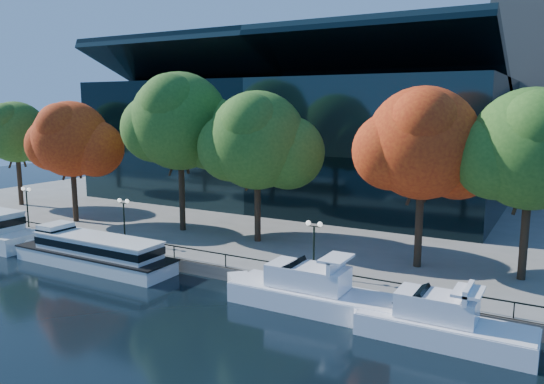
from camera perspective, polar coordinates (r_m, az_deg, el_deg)
The scene contains 16 objects.
ground at distance 41.61m, azimuth -13.33°, elevation -9.29°, with size 160.00×160.00×0.00m, color black.
promenade at distance 71.64m, azimuth 6.75°, elevation -0.86°, with size 90.00×67.08×1.00m.
railing at distance 43.38m, azimuth -10.50°, elevation -5.75°, with size 88.20×0.08×0.99m.
convention_building at distance 68.20m, azimuth 2.26°, elevation 5.47°, with size 50.00×24.57×21.43m.
tour_boat at distance 46.26m, azimuth -18.97°, elevation -5.94°, with size 16.45×3.67×3.12m.
cruiser_near at distance 35.15m, azimuth 3.94°, elevation -10.58°, with size 12.83×3.30×3.72m.
cruiser_far at distance 31.88m, azimuth 17.23°, elevation -13.21°, with size 10.77×2.98×3.52m.
tree_0 at distance 71.03m, azimuth -25.79°, elevation 5.70°, with size 9.16×7.51×12.56m.
tree_1 at distance 58.40m, azimuth -20.72°, elevation 5.17°, with size 9.74×7.98×12.54m.
tree_2 at distance 51.27m, azimuth -9.75°, elevation 7.28°, with size 11.59×9.51×15.23m.
tree_3 at distance 46.39m, azimuth -1.45°, elevation 5.34°, with size 10.79×8.85×13.38m.
tree_4 at distance 40.34m, azimuth 16.11°, elevation 4.80°, with size 10.39×8.52×13.51m.
tree_5 at distance 39.91m, azimuth 26.34°, elevation 3.89°, with size 10.38×8.51×13.33m.
lamp_0 at distance 58.19m, azimuth -24.89°, elevation -0.56°, with size 1.26×0.36×4.03m.
lamp_1 at distance 48.20m, azimuth -15.67°, elevation -1.93°, with size 1.26×0.36×4.03m.
lamp_2 at distance 37.73m, azimuth 4.54°, elevation -4.70°, with size 1.26×0.36×4.03m.
Camera 1 is at (27.09, -28.73, 13.12)m, focal length 35.00 mm.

